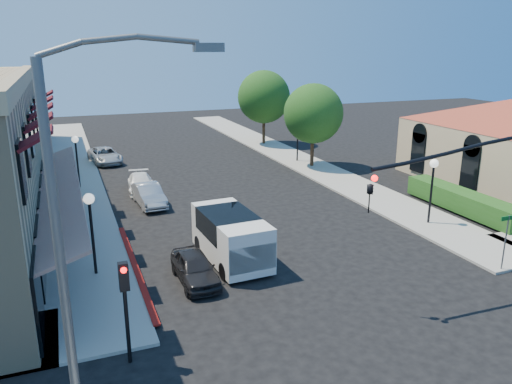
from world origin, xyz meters
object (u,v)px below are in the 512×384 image
object	(u,v)px
secondary_signal	(125,294)
cobra_streetlight	(78,248)
street_name_sign	(506,234)
white_van	(231,235)
lamppost_right_far	(298,129)
parked_car_b	(149,195)
lamppost_left_far	(76,149)
parked_car_d	(105,155)
street_tree_a	(313,114)
lamppost_left_near	(90,213)
signal_mast_arm	(498,187)
lamppost_right_near	(433,175)
parked_car_a	(195,268)
parked_car_c	(140,183)
street_tree_b	(264,97)

from	to	relation	value
secondary_signal	cobra_streetlight	bearing A→B (deg)	-108.63
street_name_sign	white_van	bearing A→B (deg)	153.27
lamppost_right_far	parked_car_b	xyz separation A→B (m)	(-13.30, -7.21, -2.09)
lamppost_left_far	parked_car_d	xyz separation A→B (m)	(2.30, 7.37, -2.11)
street_tree_a	lamppost_left_near	xyz separation A→B (m)	(-17.30, -14.00, -1.46)
signal_mast_arm	lamppost_right_near	distance (m)	7.15
street_tree_a	white_van	distance (m)	18.89
lamppost_right_far	signal_mast_arm	bearing A→B (deg)	-96.70
white_van	parked_car_d	world-z (taller)	white_van
street_tree_a	lamppost_right_near	bearing A→B (deg)	-91.23
parked_car_a	parked_car_c	bearing A→B (deg)	89.24
lamppost_left_near	street_tree_b	bearing A→B (deg)	54.21
street_tree_b	white_van	bearing A→B (deg)	-115.18
secondary_signal	lamppost_right_far	xyz separation A→B (m)	(16.50, 22.59, 0.42)
lamppost_right_near	parked_car_d	bearing A→B (deg)	124.52
parked_car_d	white_van	bearing A→B (deg)	-89.09
parked_car_c	secondary_signal	bearing A→B (deg)	-94.17
street_tree_b	lamppost_right_far	xyz separation A→B (m)	(-0.30, -8.00, -1.81)
lamppost_left_near	lamppost_left_far	xyz separation A→B (m)	(0.00, 14.00, 0.00)
signal_mast_arm	lamppost_left_far	bearing A→B (deg)	125.00
street_name_sign	cobra_streetlight	bearing A→B (deg)	-165.84
signal_mast_arm	cobra_streetlight	distance (m)	15.45
secondary_signal	signal_mast_arm	bearing A→B (deg)	0.37
street_tree_b	cobra_streetlight	world-z (taller)	cobra_streetlight
lamppost_left_far	parked_car_b	world-z (taller)	lamppost_left_far
lamppost_left_far	lamppost_right_near	size ratio (longest dim) A/B	1.00
street_tree_a	lamppost_left_far	distance (m)	17.36
street_tree_b	parked_car_c	bearing A→B (deg)	-138.58
street_tree_b	parked_car_d	size ratio (longest dim) A/B	1.56
secondary_signal	white_van	size ratio (longest dim) A/B	0.68
street_tree_a	parked_car_d	world-z (taller)	street_tree_a
cobra_streetlight	parked_car_a	distance (m)	10.23
lamppost_left_far	street_tree_a	bearing A→B (deg)	0.00
parked_car_a	signal_mast_arm	bearing A→B (deg)	-23.67
parked_car_b	street_tree_b	bearing A→B (deg)	44.07
signal_mast_arm	parked_car_a	bearing A→B (deg)	157.09
street_tree_a	lamppost_left_near	world-z (taller)	street_tree_a
lamppost_right_near	street_name_sign	bearing A→B (deg)	-99.78
white_van	lamppost_left_far	bearing A→B (deg)	111.37
street_tree_a	cobra_streetlight	xyz separation A→B (m)	(-17.95, -24.00, 1.07)
signal_mast_arm	lamppost_left_near	xyz separation A→B (m)	(-14.36, 6.50, -1.35)
lamppost_right_near	parked_car_c	size ratio (longest dim) A/B	0.94
lamppost_left_near	lamppost_right_near	distance (m)	17.00
signal_mast_arm	lamppost_right_far	size ratio (longest dim) A/B	2.24
signal_mast_arm	parked_car_a	xyz separation A→B (m)	(-10.66, 4.50, -3.48)
street_name_sign	parked_car_c	xyz separation A→B (m)	(-12.30, 17.80, -1.15)
street_tree_b	parked_car_d	xyz separation A→B (m)	(-15.00, -2.63, -3.92)
parked_car_a	parked_car_b	bearing A→B (deg)	89.24
street_tree_b	signal_mast_arm	world-z (taller)	street_tree_b
lamppost_right_near	parked_car_d	distance (m)	26.02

